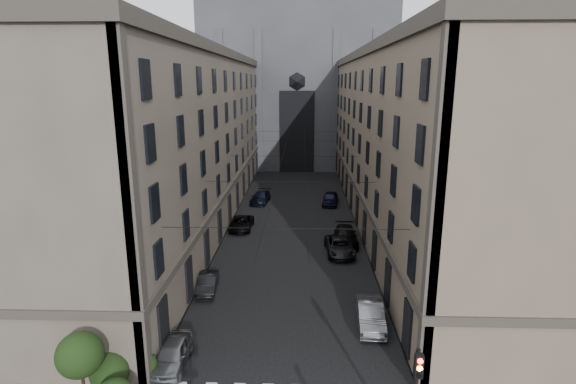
# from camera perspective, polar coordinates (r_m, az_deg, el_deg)

# --- Properties ---
(sidewalk_left) EXTENTS (7.00, 80.00, 0.15)m
(sidewalk_left) POSITION_cam_1_polar(r_m,az_deg,el_deg) (53.47, -10.63, -3.16)
(sidewalk_left) COLOR #383533
(sidewalk_left) RESTS_ON ground
(sidewalk_right) EXTENTS (7.00, 80.00, 0.15)m
(sidewalk_right) POSITION_cam_1_polar(r_m,az_deg,el_deg) (53.10, 12.13, -3.35)
(sidewalk_right) COLOR #383533
(sidewalk_right) RESTS_ON ground
(building_left) EXTENTS (13.60, 60.60, 18.85)m
(building_left) POSITION_cam_1_polar(r_m,az_deg,el_deg) (52.30, -14.25, 6.67)
(building_left) COLOR #4C443A
(building_left) RESTS_ON ground
(building_right) EXTENTS (13.60, 60.60, 18.85)m
(building_right) POSITION_cam_1_polar(r_m,az_deg,el_deg) (51.82, 15.87, 6.51)
(building_right) COLOR brown
(building_right) RESTS_ON ground
(gothic_tower) EXTENTS (35.00, 23.00, 58.00)m
(gothic_tower) POSITION_cam_1_polar(r_m,az_deg,el_deg) (88.90, 1.25, 15.33)
(gothic_tower) COLOR #2D2D33
(gothic_tower) RESTS_ON ground
(shrub_cluster) EXTENTS (3.90, 4.40, 3.90)m
(shrub_cluster) POSITION_cam_1_polar(r_m,az_deg,el_deg) (25.27, -22.43, -20.15)
(shrub_cluster) COLOR black
(shrub_cluster) RESTS_ON sidewalk_left
(tram_wires) EXTENTS (14.00, 60.00, 0.43)m
(tram_wires) POSITION_cam_1_polar(r_m,az_deg,el_deg) (50.23, 0.72, 4.39)
(tram_wires) COLOR black
(tram_wires) RESTS_ON ground
(car_left_near) EXTENTS (1.72, 4.23, 1.44)m
(car_left_near) POSITION_cam_1_polar(r_m,az_deg,el_deg) (27.37, -14.43, -19.32)
(car_left_near) COLOR slate
(car_left_near) RESTS_ON ground
(car_left_midnear) EXTENTS (1.66, 3.99, 1.28)m
(car_left_midnear) POSITION_cam_1_polar(r_m,az_deg,el_deg) (35.19, -10.19, -11.36)
(car_left_midnear) COLOR black
(car_left_midnear) RESTS_ON ground
(car_left_midfar) EXTENTS (2.37, 4.95, 1.36)m
(car_left_midfar) POSITION_cam_1_polar(r_m,az_deg,el_deg) (48.53, -5.94, -4.01)
(car_left_midfar) COLOR black
(car_left_midfar) RESTS_ON ground
(car_left_far) EXTENTS (2.67, 5.24, 1.45)m
(car_left_far) POSITION_cam_1_polar(r_m,az_deg,el_deg) (58.92, -3.49, -0.69)
(car_left_far) COLOR black
(car_left_far) RESTS_ON ground
(car_right_near) EXTENTS (1.87, 4.79, 1.55)m
(car_right_near) POSITION_cam_1_polar(r_m,az_deg,el_deg) (30.70, 10.42, -15.06)
(car_right_near) COLOR slate
(car_right_near) RESTS_ON ground
(car_right_midnear) EXTENTS (2.74, 5.42, 1.47)m
(car_right_midnear) POSITION_cam_1_polar(r_m,az_deg,el_deg) (41.92, 6.57, -6.87)
(car_right_midnear) COLOR black
(car_right_midnear) RESTS_ON ground
(car_right_midfar) EXTENTS (2.30, 5.42, 1.56)m
(car_right_midfar) POSITION_cam_1_polar(r_m,az_deg,el_deg) (44.53, 7.37, -5.57)
(car_right_midfar) COLOR black
(car_right_midfar) RESTS_ON ground
(car_right_far) EXTENTS (2.51, 4.95, 1.62)m
(car_right_far) POSITION_cam_1_polar(r_m,az_deg,el_deg) (58.28, 5.41, -0.81)
(car_right_far) COLOR black
(car_right_far) RESTS_ON ground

